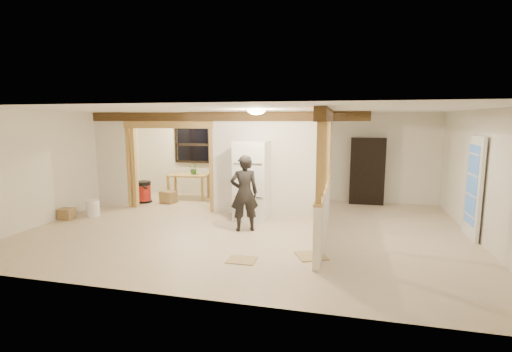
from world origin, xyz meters
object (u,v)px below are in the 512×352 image
(work_table, at_px, (188,187))
(shop_vac, at_px, (143,192))
(refrigerator, at_px, (252,180))
(bookshelf, at_px, (367,171))
(woman, at_px, (244,193))

(work_table, distance_m, shop_vac, 1.28)
(refrigerator, distance_m, bookshelf, 3.51)
(bookshelf, bearing_deg, woman, -128.94)
(refrigerator, relative_size, shop_vac, 3.00)
(woman, xyz_separation_m, bookshelf, (2.61, 3.23, 0.11))
(woman, relative_size, bookshelf, 0.88)
(refrigerator, height_order, shop_vac, refrigerator)
(refrigerator, xyz_separation_m, woman, (0.08, -0.97, -0.12))
(refrigerator, bearing_deg, shop_vac, 164.10)
(woman, xyz_separation_m, work_table, (-2.44, 2.69, -0.44))
(shop_vac, bearing_deg, woman, -29.17)
(refrigerator, distance_m, shop_vac, 3.58)
(refrigerator, height_order, woman, refrigerator)
(woman, height_order, shop_vac, woman)
(shop_vac, distance_m, bookshelf, 6.25)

